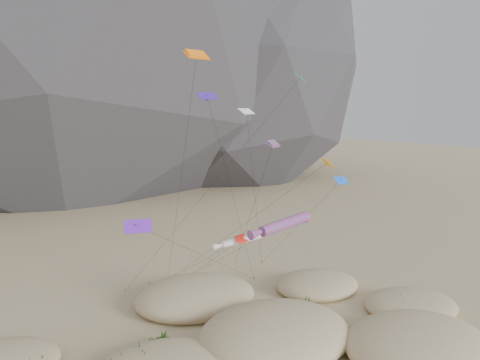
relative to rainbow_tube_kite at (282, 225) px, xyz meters
The scene contains 8 objects.
dunes 11.33m from the rainbow_tube_kite, 145.41° to the right, with size 52.34×36.29×4.52m.
dune_grass 11.33m from the rainbow_tube_kite, 156.61° to the right, with size 41.49×28.81×1.51m.
kite_stakes 19.90m from the rainbow_tube_kite, 93.96° to the left, with size 20.57×6.48×0.30m.
rainbow_tube_kite is the anchor object (origin of this frame).
white_tube_kite 4.70m from the rainbow_tube_kite, 142.92° to the left, with size 5.71×15.10×9.59m.
orange_parafoil 18.46m from the rainbow_tube_kite, 140.88° to the left, with size 4.27×15.92×27.96m.
multi_parafoil 9.22m from the rainbow_tube_kite, 66.16° to the left, with size 5.12×15.70×18.95m.
delta_kites 9.29m from the rainbow_tube_kite, 77.13° to the left, with size 25.98×18.20×26.56m.
Camera 1 is at (-23.52, -30.07, 22.01)m, focal length 35.00 mm.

